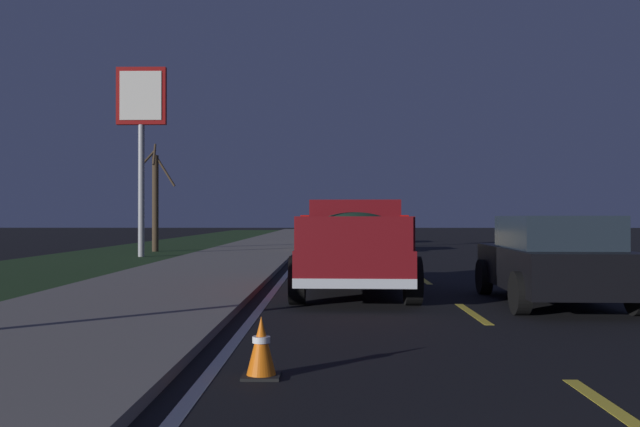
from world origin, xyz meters
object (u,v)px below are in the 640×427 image
at_px(sedan_tan, 339,234).
at_px(gas_price_sign, 141,114).
at_px(pickup_truck, 355,244).
at_px(traffic_cone_near, 261,348).
at_px(sedan_black, 553,259).
at_px(bare_tree_far, 156,199).
at_px(sedan_white, 343,230).

relative_size(sedan_tan, gas_price_sign, 0.61).
bearing_deg(pickup_truck, traffic_cone_near, 171.28).
bearing_deg(pickup_truck, sedan_black, -116.30).
distance_m(pickup_truck, gas_price_sign, 15.64).
height_order(pickup_truck, gas_price_sign, gas_price_sign).
distance_m(bare_tree_far, traffic_cone_near, 25.46).
relative_size(sedan_black, bare_tree_far, 0.93).
xyz_separation_m(sedan_black, gas_price_sign, (14.50, 11.15, 4.69)).
xyz_separation_m(sedan_black, traffic_cone_near, (-5.73, 4.53, -0.50)).
xyz_separation_m(sedan_tan, sedan_black, (-18.42, -3.54, 0.00)).
bearing_deg(bare_tree_far, pickup_truck, -154.09).
height_order(sedan_tan, traffic_cone_near, sedan_tan).
relative_size(sedan_black, traffic_cone_near, 7.67).
xyz_separation_m(sedan_white, sedan_black, (-28.05, -3.21, 0.00)).
bearing_deg(sedan_white, bare_tree_far, 138.17).
bearing_deg(sedan_white, gas_price_sign, 149.65).
xyz_separation_m(pickup_truck, sedan_tan, (16.74, 0.14, -0.20)).
height_order(sedan_white, gas_price_sign, gas_price_sign).
relative_size(sedan_white, bare_tree_far, 0.93).
distance_m(pickup_truck, sedan_tan, 16.74).
bearing_deg(gas_price_sign, pickup_truck, -148.84).
bearing_deg(sedan_tan, pickup_truck, -179.51).
relative_size(pickup_truck, bare_tree_far, 1.15).
distance_m(sedan_black, gas_price_sign, 18.88).
height_order(pickup_truck, bare_tree_far, bare_tree_far).
bearing_deg(traffic_cone_near, bare_tree_far, 16.25).
xyz_separation_m(sedan_tan, bare_tree_far, (0.22, 8.10, 1.53)).
xyz_separation_m(sedan_white, sedan_tan, (-9.64, 0.33, 0.00)).
height_order(bare_tree_far, traffic_cone_near, bare_tree_far).
relative_size(gas_price_sign, bare_tree_far, 1.52).
bearing_deg(traffic_cone_near, gas_price_sign, 18.11).
height_order(sedan_black, gas_price_sign, gas_price_sign).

